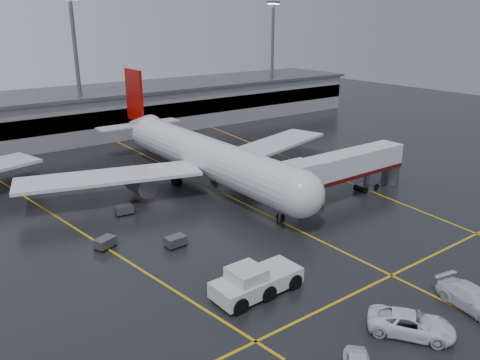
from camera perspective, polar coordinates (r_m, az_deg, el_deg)
ground at (r=59.57m, az=0.39°, el=-2.79°), size 220.00×220.00×0.00m
apron_line_centre at (r=59.57m, az=0.39°, el=-2.78°), size 0.25×90.00×0.02m
apron_line_stop at (r=45.67m, az=17.57°, el=-10.76°), size 60.00×0.25×0.02m
apron_line_left at (r=59.96m, az=-21.17°, el=-3.96°), size 9.99×69.35×0.02m
apron_line_right at (r=77.85m, az=6.55°, el=2.29°), size 7.57×69.64×0.02m
terminal at (r=99.58m, az=-16.62°, el=7.79°), size 122.00×19.00×8.60m
light_mast_mid at (r=91.09m, az=-18.86°, el=13.09°), size 3.00×1.20×25.45m
light_mast_right at (r=113.50m, az=3.88°, el=14.92°), size 3.00×1.20×25.45m
main_airliner at (r=65.84m, az=-4.70°, el=3.12°), size 48.80×45.60×14.10m
jet_bridge at (r=61.91m, az=12.61°, el=1.44°), size 19.90×3.40×6.05m
pushback_tractor at (r=40.48m, az=1.77°, el=-12.03°), size 7.92×3.52×2.80m
belt_loader at (r=59.66m, az=8.38°, el=-2.43°), size 3.56×2.37×2.09m
service_van_a at (r=38.19m, az=19.68°, el=-15.80°), size 5.84×6.62×1.70m
service_van_b at (r=42.83m, az=26.03°, el=-12.63°), size 3.62×6.50×1.78m
baggage_cart_a at (r=48.81m, az=-7.69°, el=-7.20°), size 2.07×1.41×1.12m
baggage_cart_b at (r=49.94m, az=-15.77°, el=-7.16°), size 2.34×1.96×1.12m
baggage_cart_c at (r=57.64m, az=-13.64°, el=-3.42°), size 2.15×1.55×1.12m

